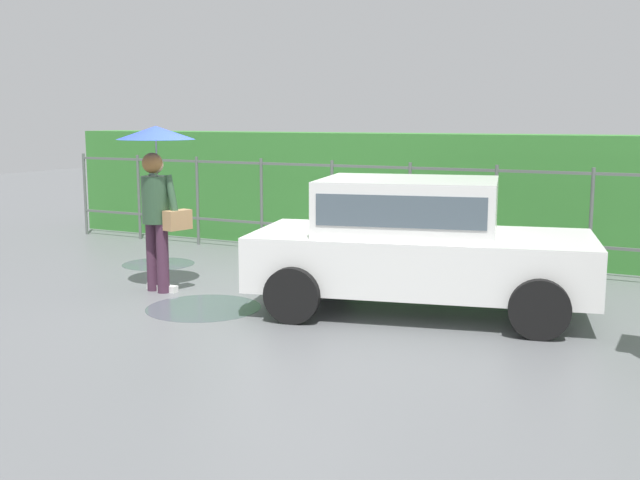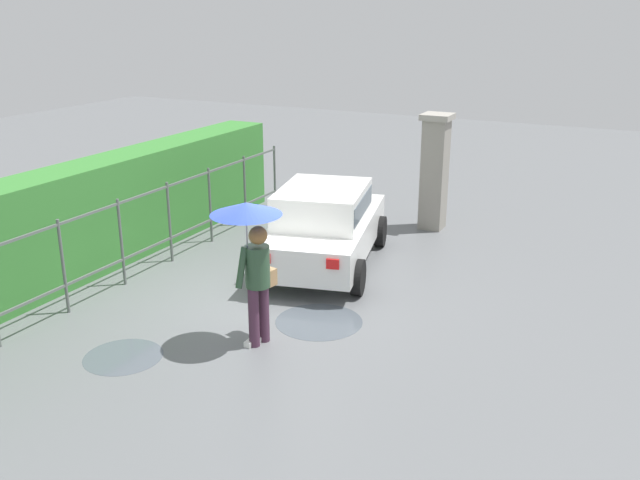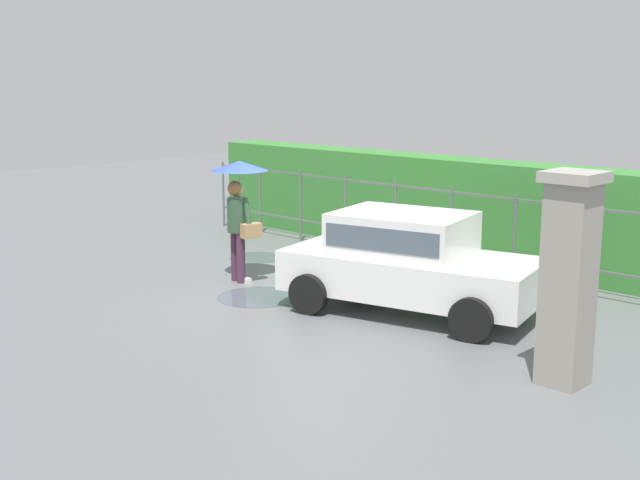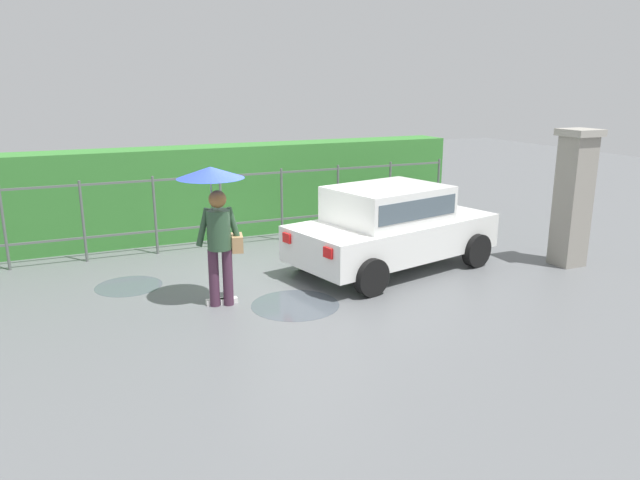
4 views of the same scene
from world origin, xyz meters
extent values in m
plane|color=slate|center=(0.00, 0.00, 0.00)|extent=(40.00, 40.00, 0.00)
cube|color=white|center=(1.92, -0.02, 0.58)|extent=(3.98, 2.45, 0.60)
cube|color=white|center=(1.78, -0.05, 1.18)|extent=(2.18, 1.84, 0.60)
cube|color=#4C5B66|center=(1.78, -0.05, 1.20)|extent=(2.04, 1.82, 0.33)
cylinder|color=black|center=(2.94, 1.09, 0.30)|extent=(0.63, 0.31, 0.60)
cylinder|color=black|center=(3.33, -0.55, 0.30)|extent=(0.63, 0.31, 0.60)
cylinder|color=black|center=(0.51, 0.51, 0.30)|extent=(0.63, 0.31, 0.60)
cylinder|color=black|center=(0.90, -1.12, 0.30)|extent=(0.63, 0.31, 0.60)
cube|color=red|center=(-0.02, 0.09, 0.73)|extent=(0.10, 0.21, 0.16)
cube|color=red|center=(0.24, -0.98, 0.73)|extent=(0.10, 0.21, 0.16)
cylinder|color=#47283D|center=(-1.41, -0.57, 0.43)|extent=(0.15, 0.15, 0.86)
cylinder|color=#47283D|center=(-1.22, -0.62, 0.43)|extent=(0.15, 0.15, 0.86)
cube|color=white|center=(-1.40, -0.51, 0.04)|extent=(0.26, 0.10, 0.08)
cube|color=white|center=(-1.20, -0.56, 0.04)|extent=(0.26, 0.10, 0.08)
cylinder|color=#2D4C33|center=(-1.31, -0.59, 1.15)|extent=(0.34, 0.34, 0.58)
sphere|color=#DBAD89|center=(-1.31, -0.59, 1.58)|extent=(0.22, 0.22, 0.22)
sphere|color=olive|center=(-1.32, -0.62, 1.60)|extent=(0.25, 0.25, 0.25)
cylinder|color=#2D4C33|center=(-1.51, -0.47, 1.18)|extent=(0.24, 0.14, 0.56)
cylinder|color=#2D4C33|center=(-1.08, -0.56, 1.18)|extent=(0.24, 0.14, 0.56)
cylinder|color=#B2B2B7|center=(-1.37, -0.48, 1.50)|extent=(0.02, 0.02, 0.77)
cone|color=blue|center=(-1.37, -0.48, 1.96)|extent=(0.96, 0.96, 0.16)
cube|color=tan|center=(-1.03, -0.53, 0.91)|extent=(0.23, 0.37, 0.24)
cube|color=gray|center=(4.92, -1.09, 1.15)|extent=(0.48, 0.48, 2.30)
cube|color=#9E998E|center=(4.92, -1.09, 2.36)|extent=(0.60, 0.60, 0.12)
cylinder|color=#59605B|center=(-4.29, 2.58, 0.75)|extent=(0.05, 0.05, 1.50)
cylinder|color=#59605B|center=(-3.02, 2.58, 0.75)|extent=(0.05, 0.05, 1.50)
cylinder|color=#59605B|center=(-1.74, 2.58, 0.75)|extent=(0.05, 0.05, 1.50)
cylinder|color=#59605B|center=(-0.47, 2.58, 0.75)|extent=(0.05, 0.05, 1.50)
cylinder|color=#59605B|center=(0.81, 2.58, 0.75)|extent=(0.05, 0.05, 1.50)
cylinder|color=#59605B|center=(2.08, 2.58, 0.75)|extent=(0.05, 0.05, 1.50)
cylinder|color=#59605B|center=(3.35, 2.58, 0.75)|extent=(0.05, 0.05, 1.50)
cylinder|color=#59605B|center=(4.63, 2.58, 0.75)|extent=(0.05, 0.05, 1.50)
cube|color=#59605B|center=(-0.47, 2.58, 1.42)|extent=(10.19, 0.03, 0.04)
cube|color=#59605B|center=(-0.47, 2.58, 0.45)|extent=(10.19, 0.03, 0.04)
cube|color=#387F33|center=(-0.47, 3.62, 0.95)|extent=(11.19, 0.90, 1.90)
cylinder|color=#4C545B|center=(-0.32, -1.02, 0.00)|extent=(1.31, 1.31, 0.00)
cylinder|color=#4C545B|center=(-2.48, 0.85, 0.00)|extent=(1.06, 1.06, 0.00)
camera|label=1|loc=(4.72, -7.95, 2.13)|focal=42.83mm
camera|label=2|loc=(-8.79, -5.27, 4.48)|focal=39.03mm
camera|label=3|loc=(8.95, -9.23, 3.41)|focal=45.34mm
camera|label=4|loc=(-3.33, -8.80, 3.20)|focal=33.63mm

